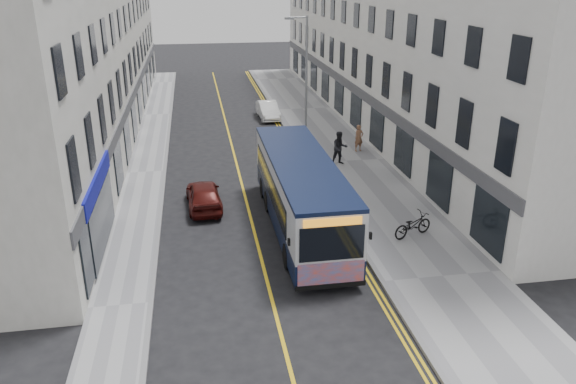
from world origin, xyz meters
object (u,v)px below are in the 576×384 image
object	(u,v)px
streetlamp	(305,81)
car_white	(268,110)
pedestrian_far	(340,148)
car_maroon	(204,195)
bicycle	(413,225)
pedestrian_near	(359,138)
city_bus	(301,192)

from	to	relation	value
streetlamp	car_white	distance (m)	9.79
streetlamp	pedestrian_far	distance (m)	4.43
car_white	car_maroon	distance (m)	17.07
car_white	pedestrian_far	bearing A→B (deg)	-79.75
bicycle	car_maroon	xyz separation A→B (m)	(-8.34, 4.69, 0.03)
streetlamp	pedestrian_near	size ratio (longest dim) A/B	4.98
streetlamp	pedestrian_far	xyz separation A→B (m)	(1.53, -2.49, -3.32)
streetlamp	car_maroon	distance (m)	10.24
pedestrian_far	car_white	size ratio (longest dim) A/B	0.50
bicycle	pedestrian_far	size ratio (longest dim) A/B	1.01
streetlamp	pedestrian_near	bearing A→B (deg)	-5.47
bicycle	car_maroon	size ratio (longest dim) A/B	0.50
city_bus	pedestrian_far	size ratio (longest dim) A/B	5.72
streetlamp	pedestrian_far	bearing A→B (deg)	-58.44
pedestrian_far	car_white	world-z (taller)	pedestrian_far
car_white	pedestrian_near	bearing A→B (deg)	-67.47
streetlamp	bicycle	xyz separation A→B (m)	(2.17, -11.95, -3.77)
streetlamp	pedestrian_near	xyz separation A→B (m)	(3.28, -0.31, -3.46)
city_bus	car_maroon	xyz separation A→B (m)	(-4.00, 3.03, -1.06)
streetlamp	car_white	size ratio (longest dim) A/B	2.11
bicycle	car_maroon	world-z (taller)	car_maroon
streetlamp	car_white	world-z (taller)	streetlamp
bicycle	pedestrian_near	distance (m)	11.70
pedestrian_far	car_maroon	bearing A→B (deg)	-151.90
bicycle	pedestrian_far	world-z (taller)	pedestrian_far
city_bus	bicycle	size ratio (longest dim) A/B	5.68
streetlamp	city_bus	world-z (taller)	streetlamp
pedestrian_near	pedestrian_far	bearing A→B (deg)	-145.37
city_bus	car_maroon	bearing A→B (deg)	142.86
streetlamp	bicycle	bearing A→B (deg)	-79.69
car_white	bicycle	bearing A→B (deg)	-83.50
pedestrian_near	car_white	bearing A→B (deg)	98.06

